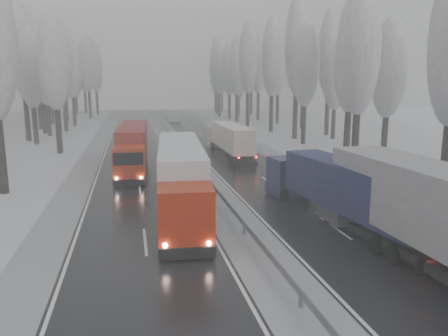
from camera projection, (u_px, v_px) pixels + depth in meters
name	position (u px, v px, depth m)	size (l,w,h in m)	color
carriageway_right	(250.00, 168.00, 41.79)	(7.50, 200.00, 0.03)	black
carriageway_left	(138.00, 173.00, 39.63)	(7.50, 200.00, 0.03)	black
median_slush	(195.00, 171.00, 40.71)	(3.00, 200.00, 0.04)	#A4A6AB
shoulder_right	(298.00, 166.00, 42.80)	(2.40, 200.00, 0.04)	#A4A6AB
shoulder_left	(81.00, 175.00, 38.62)	(2.40, 200.00, 0.04)	#A4A6AB
median_guardrail	(195.00, 164.00, 40.59)	(0.12, 200.00, 0.76)	slate
tree_18	(360.00, 53.00, 38.81)	(3.60, 3.60, 16.58)	black
tree_19	(389.00, 69.00, 44.03)	(3.60, 3.60, 14.57)	black
tree_20	(350.00, 64.00, 47.42)	(3.60, 3.60, 15.71)	black
tree_21	(352.00, 49.00, 51.37)	(3.60, 3.60, 18.62)	black
tree_22	(306.00, 66.00, 57.24)	(3.60, 3.60, 15.86)	black
tree_23	(335.00, 78.00, 62.65)	(3.60, 3.60, 13.55)	black
tree_24	(297.00, 47.00, 62.07)	(3.60, 3.60, 20.49)	black
tree_25	(330.00, 54.00, 67.45)	(3.60, 3.60, 19.44)	black
tree_26	(272.00, 58.00, 72.05)	(3.60, 3.60, 18.78)	black
tree_27	(303.00, 64.00, 77.50)	(3.60, 3.60, 17.62)	black
tree_28	(248.00, 59.00, 81.95)	(3.60, 3.60, 19.62)	black
tree_29	(278.00, 65.00, 87.49)	(3.60, 3.60, 18.11)	black
tree_30	(237.00, 67.00, 91.57)	(3.60, 3.60, 17.86)	black
tree_31	(259.00, 66.00, 96.54)	(3.60, 3.60, 18.58)	black
tree_32	(229.00, 70.00, 98.86)	(3.60, 3.60, 17.33)	black
tree_33	(239.00, 78.00, 103.71)	(3.60, 3.60, 14.33)	black
tree_34	(219.00, 70.00, 105.46)	(3.60, 3.60, 17.63)	black
tree_35	(252.00, 69.00, 111.12)	(3.60, 3.60, 18.25)	black
tree_36	(217.00, 64.00, 114.87)	(3.60, 3.60, 20.23)	black
tree_37	(239.00, 74.00, 120.61)	(3.60, 3.60, 16.37)	black
tree_38	(215.00, 71.00, 125.63)	(3.60, 3.60, 17.97)	black
tree_39	(222.00, 75.00, 130.27)	(3.60, 3.60, 16.19)	black
tree_62	(54.00, 62.00, 49.07)	(3.60, 3.60, 16.04)	black
tree_64	(31.00, 68.00, 56.89)	(3.60, 3.60, 15.42)	black
tree_65	(21.00, 50.00, 59.88)	(3.60, 3.60, 19.48)	black
tree_66	(45.00, 71.00, 66.19)	(3.60, 3.60, 15.23)	black
tree_67	(40.00, 64.00, 69.52)	(3.60, 3.60, 17.09)	black
tree_68	(62.00, 67.00, 72.83)	(3.60, 3.60, 16.65)	black
tree_69	(35.00, 57.00, 75.36)	(3.60, 3.60, 19.35)	black
tree_70	(71.00, 67.00, 82.51)	(3.60, 3.60, 17.09)	black
tree_71	(48.00, 60.00, 85.07)	(3.60, 3.60, 19.61)	black
tree_72	(64.00, 75.00, 91.19)	(3.60, 3.60, 15.11)	black
tree_73	(53.00, 69.00, 94.18)	(3.60, 3.60, 17.22)	black
tree_74	(88.00, 63.00, 101.79)	(3.60, 3.60, 19.68)	black
tree_75	(49.00, 67.00, 103.89)	(3.60, 3.60, 18.60)	black
tree_76	(95.00, 68.00, 111.16)	(3.60, 3.60, 18.55)	black
tree_77	(75.00, 79.00, 114.36)	(3.60, 3.60, 14.32)	black
tree_78	(83.00, 66.00, 116.64)	(3.60, 3.60, 19.55)	black
tree_79	(75.00, 73.00, 120.22)	(3.60, 3.60, 17.07)	black
truck_grey_tarp	(427.00, 209.00, 18.82)	(3.20, 17.81, 4.55)	#4E4D52
truck_blue_box	(341.00, 188.00, 24.85)	(3.88, 14.40, 3.66)	#1B2045
truck_cream_box	(229.00, 138.00, 48.10)	(2.28, 14.12, 3.62)	#B9B0A4
box_truck_distant	(174.00, 115.00, 93.89)	(2.61, 7.44, 2.74)	#B7BABF
truck_red_white	(181.00, 174.00, 27.14)	(3.93, 16.66, 4.24)	#A11E08
truck_red_red	(133.00, 144.00, 41.15)	(3.29, 15.83, 4.04)	#AC2409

